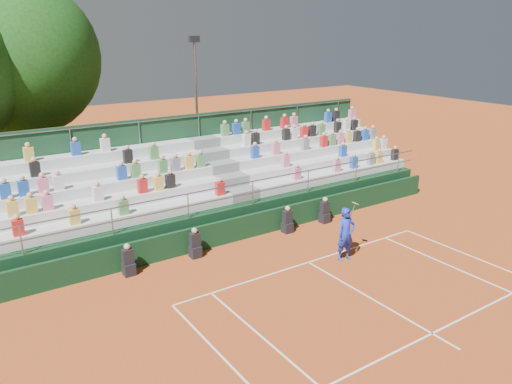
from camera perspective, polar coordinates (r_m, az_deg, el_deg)
ground at (r=18.76m, az=6.02°, el=-8.00°), size 90.00×90.00×0.00m
courtside_wall at (r=20.89m, az=0.46°, el=-3.60°), size 20.00×0.15×1.00m
line_officials at (r=19.93m, az=-1.71°, el=-4.78°), size 9.45×0.40×1.19m
grandstand at (r=23.30m, az=-3.98°, el=0.18°), size 20.00×5.20×4.40m
tennis_player at (r=18.77m, az=10.23°, el=-4.76°), size 0.92×0.55×2.22m
tree_east at (r=26.41m, az=-25.39°, el=13.67°), size 7.30×7.30×10.63m
floodlight_mast at (r=29.56m, az=-6.85°, el=10.94°), size 0.60×0.25×7.90m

